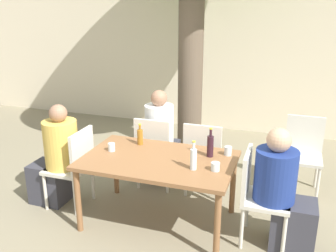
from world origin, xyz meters
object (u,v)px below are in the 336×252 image
Objects in this scene: patio_chair_4 at (303,150)px; drinking_glass_0 at (228,151)px; amber_bottle_1 at (140,136)px; person_seated_1 at (283,195)px; patio_chair_0 at (74,163)px; wine_bottle_2 at (210,146)px; drinking_glass_2 at (112,147)px; patio_chair_2 at (155,148)px; patio_chair_3 at (204,154)px; water_bottle_0 at (193,158)px; dining_table_front at (159,165)px; drinking_glass_1 at (215,167)px; patio_chair_1 at (258,191)px; person_seated_2 at (162,140)px; person_seated_0 at (56,160)px.

patio_chair_4 reaches higher than drinking_glass_0.
person_seated_1 is at bearing -11.00° from amber_bottle_1.
wine_bottle_2 is at bearing 98.36° from patio_chair_0.
wine_bottle_2 is 3.59× the size of drinking_glass_2.
patio_chair_3 is (0.61, 0.00, 0.00)m from patio_chair_2.
drinking_glass_0 is at bearing 29.58° from wine_bottle_2.
water_bottle_0 reaches higher than drinking_glass_0.
amber_bottle_1 is 0.35m from drinking_glass_2.
drinking_glass_2 is (-0.54, 0.03, 0.11)m from dining_table_front.
person_seated_1 is at bearing 8.66° from drinking_glass_1.
patio_chair_4 is (1.41, 1.24, -0.13)m from dining_table_front.
patio_chair_2 is 3.83× the size of amber_bottle_1.
patio_chair_1 is 10.73× the size of drinking_glass_2.
person_seated_2 is at bearing 107.87° from dining_table_front.
person_seated_2 is 5.08× the size of amber_bottle_1.
patio_chair_3 is at bearing 159.10° from person_seated_2.
patio_chair_1 is 1.39m from amber_bottle_1.
patio_chair_4 is at bearing -163.01° from patio_chair_2.
person_seated_0 is 12.92× the size of drinking_glass_0.
person_seated_2 reaches higher than patio_chair_0.
patio_chair_2 is at bearing 0.00° from patio_chair_3.
drinking_glass_1 is at bearing 103.64° from patio_chair_1.
drinking_glass_0 is at bearing 60.79° from water_bottle_0.
patio_chair_0 is 2.99× the size of wine_bottle_2.
patio_chair_3 is 2.99× the size of wine_bottle_2.
patio_chair_4 is at bearing 117.23° from patio_chair_0.
patio_chair_0 is 0.99m from patio_chair_2.
drinking_glass_0 is (-0.35, 0.31, 0.25)m from patio_chair_1.
patio_chair_3 is 0.78× the size of person_seated_1.
patio_chair_2 is 0.78× the size of person_seated_1.
person_seated_0 is at bearing -180.00° from dining_table_front.
patio_chair_1 is 3.21× the size of water_bottle_0.
dining_table_front is 0.79m from patio_chair_2.
person_seated_1 is at bearing 155.06° from patio_chair_2.
dining_table_front is 1.30× the size of person_seated_1.
person_seated_1 is (-0.18, -1.24, 0.01)m from patio_chair_4.
person_seated_1 reaches higher than amber_bottle_1.
person_seated_2 is (0.69, 0.95, 0.02)m from patio_chair_0.
water_bottle_0 is at bearing -31.02° from amber_bottle_1.
drinking_glass_1 is (0.93, -0.40, -0.05)m from amber_bottle_1.
dining_table_front is at bearing 90.00° from person_seated_0.
person_seated_0 reaches higher than patio_chair_2.
patio_chair_0 is 9.98× the size of drinking_glass_0.
person_seated_0 is (-0.93, -0.71, 0.01)m from patio_chair_2.
patio_chair_0 is at bearing 180.00° from dining_table_front.
person_seated_0 is 14.26× the size of drinking_glass_1.
patio_chair_4 is (1.72, 0.52, 0.00)m from patio_chair_2.
patio_chair_3 is 0.62m from wine_bottle_2.
water_bottle_0 is 3.34× the size of drinking_glass_2.
patio_chair_0 is 1.99m from patio_chair_1.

